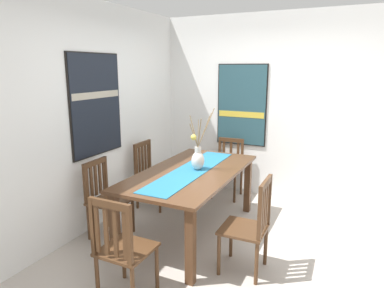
# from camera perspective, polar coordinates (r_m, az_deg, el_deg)

# --- Properties ---
(ground_plane) EXTENTS (6.40, 6.40, 0.03)m
(ground_plane) POSITION_cam_1_polar(r_m,az_deg,el_deg) (3.88, 7.81, -17.52)
(ground_plane) COLOR #B2A89E
(wall_back) EXTENTS (6.40, 0.12, 2.70)m
(wall_back) POSITION_cam_1_polar(r_m,az_deg,el_deg) (4.33, -15.82, 4.47)
(wall_back) COLOR white
(wall_back) RESTS_ON ground_plane
(wall_side) EXTENTS (0.12, 6.40, 2.70)m
(wall_side) POSITION_cam_1_polar(r_m,az_deg,el_deg) (5.20, 14.57, 5.84)
(wall_side) COLOR white
(wall_side) RESTS_ON ground_plane
(dining_table) EXTENTS (1.95, 1.00, 0.77)m
(dining_table) POSITION_cam_1_polar(r_m,az_deg,el_deg) (3.97, -0.10, -5.84)
(dining_table) COLOR #51331E
(dining_table) RESTS_ON ground_plane
(table_runner) EXTENTS (1.79, 0.36, 0.01)m
(table_runner) POSITION_cam_1_polar(r_m,az_deg,el_deg) (3.94, -0.11, -4.40)
(table_runner) COLOR #236B93
(table_runner) RESTS_ON dining_table
(centerpiece_vase) EXTENTS (0.23, 0.26, 0.71)m
(centerpiece_vase) POSITION_cam_1_polar(r_m,az_deg,el_deg) (3.93, 0.97, -2.34)
(centerpiece_vase) COLOR silver
(centerpiece_vase) RESTS_ON dining_table
(chair_0) EXTENTS (0.43, 0.43, 0.92)m
(chair_0) POSITION_cam_1_polar(r_m,az_deg,el_deg) (4.86, -6.90, -4.83)
(chair_0) COLOR #4C301C
(chair_0) RESTS_ON ground_plane
(chair_1) EXTENTS (0.42, 0.42, 0.94)m
(chair_1) POSITION_cam_1_polar(r_m,az_deg,el_deg) (3.35, 9.74, -13.07)
(chair_1) COLOR #4C301C
(chair_1) RESTS_ON ground_plane
(chair_2) EXTENTS (0.42, 0.42, 0.93)m
(chair_2) POSITION_cam_1_polar(r_m,az_deg,el_deg) (3.01, -11.57, -16.51)
(chair_2) COLOR #4C301C
(chair_2) RESTS_ON ground_plane
(chair_3) EXTENTS (0.44, 0.44, 0.88)m
(chair_3) POSITION_cam_1_polar(r_m,az_deg,el_deg) (5.23, 6.01, -3.81)
(chair_3) COLOR #4C301C
(chair_3) RESTS_ON ground_plane
(chair_4) EXTENTS (0.43, 0.43, 0.90)m
(chair_4) POSITION_cam_1_polar(r_m,az_deg,el_deg) (4.12, -14.18, -8.51)
(chair_4) COLOR #4C301C
(chair_4) RESTS_ON ground_plane
(painting_on_back_wall) EXTENTS (0.86, 0.05, 1.20)m
(painting_on_back_wall) POSITION_cam_1_polar(r_m,az_deg,el_deg) (4.23, -15.73, 6.32)
(painting_on_back_wall) COLOR black
(painting_on_side_wall) EXTENTS (0.05, 0.77, 1.22)m
(painting_on_side_wall) POSITION_cam_1_polar(r_m,az_deg,el_deg) (5.28, 8.29, 6.44)
(painting_on_side_wall) COLOR black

